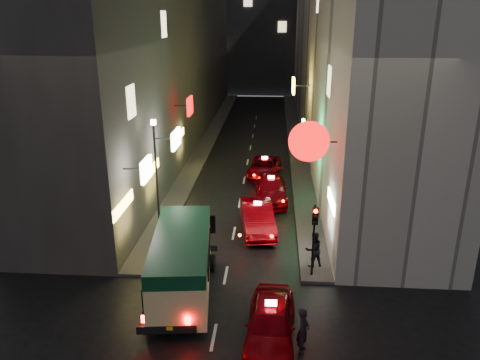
% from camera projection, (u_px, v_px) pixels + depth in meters
% --- Properties ---
extents(building_left, '(7.44, 52.00, 18.00)m').
position_uv_depth(building_left, '(167.00, 44.00, 43.48)').
color(building_left, '#3D3A37').
rests_on(building_left, ground).
extents(building_right, '(8.23, 52.00, 18.00)m').
position_uv_depth(building_right, '(341.00, 45.00, 42.39)').
color(building_right, '#BBB4AB').
rests_on(building_right, ground).
extents(building_far, '(30.00, 10.00, 22.00)m').
position_uv_depth(building_far, '(263.00, 19.00, 72.38)').
color(building_far, '#313136').
rests_on(building_far, ground).
extents(sidewalk_left, '(1.50, 52.00, 0.15)m').
position_uv_depth(sidewalk_left, '(209.00, 138.00, 46.19)').
color(sidewalk_left, '#4A4845').
rests_on(sidewalk_left, ground).
extents(sidewalk_right, '(1.50, 52.00, 0.15)m').
position_uv_depth(sidewalk_right, '(295.00, 140.00, 45.61)').
color(sidewalk_right, '#4A4845').
rests_on(sidewalk_right, ground).
extents(minibus, '(3.01, 6.77, 2.82)m').
position_uv_depth(minibus, '(182.00, 257.00, 19.90)').
color(minibus, '#EEDF95').
rests_on(minibus, ground).
extents(taxi_near, '(2.56, 5.71, 1.96)m').
position_uv_depth(taxi_near, '(271.00, 320.00, 17.26)').
color(taxi_near, '#760007').
rests_on(taxi_near, ground).
extents(taxi_second, '(3.18, 6.07, 2.01)m').
position_uv_depth(taxi_second, '(258.00, 215.00, 26.22)').
color(taxi_second, '#760007').
rests_on(taxi_second, ground).
extents(taxi_third, '(2.45, 5.50, 1.89)m').
position_uv_depth(taxi_third, '(271.00, 187.00, 30.71)').
color(taxi_third, '#760007').
rests_on(taxi_third, ground).
extents(taxi_far, '(2.54, 5.12, 1.74)m').
position_uv_depth(taxi_far, '(264.00, 166.00, 35.28)').
color(taxi_far, '#760007').
rests_on(taxi_far, ground).
extents(pedestrian_crossing, '(0.57, 0.74, 2.01)m').
position_uv_depth(pedestrian_crossing, '(303.00, 327.00, 16.66)').
color(pedestrian_crossing, black).
rests_on(pedestrian_crossing, ground).
extents(pedestrian_sidewalk, '(0.88, 0.72, 2.01)m').
position_uv_depth(pedestrian_sidewalk, '(314.00, 247.00, 22.13)').
color(pedestrian_sidewalk, black).
rests_on(pedestrian_sidewalk, sidewalk_right).
extents(traffic_light, '(0.26, 0.43, 3.50)m').
position_uv_depth(traffic_light, '(315.00, 226.00, 20.74)').
color(traffic_light, black).
rests_on(traffic_light, sidewalk_right).
extents(lamp_post, '(0.28, 0.28, 6.22)m').
position_uv_depth(lamp_post, '(156.00, 168.00, 25.22)').
color(lamp_post, black).
rests_on(lamp_post, sidewalk_left).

